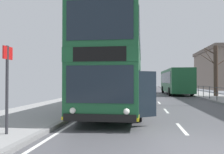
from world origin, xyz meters
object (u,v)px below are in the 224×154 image
Objects in this scene: background_bus_far_lane at (175,81)px; bare_tree_far_00 at (216,70)px; bus_stop_sign_near at (7,79)px; double_decker_bus_main at (117,67)px.

background_bus_far_lane is 6.32m from bare_tree_far_00.
bus_stop_sign_near is at bearing -121.43° from bare_tree_far_00.
background_bus_far_lane is 4.41× the size of bus_stop_sign_near.
double_decker_bus_main is 0.97× the size of background_bus_far_lane.
bare_tree_far_00 is at bearing 53.93° from double_decker_bus_main.
bare_tree_far_00 reaches higher than double_decker_bus_main.
bare_tree_far_00 is at bearing -58.98° from background_bus_far_lane.
bare_tree_far_00 reaches higher than background_bus_far_lane.
bare_tree_far_00 is (11.28, 18.46, 1.15)m from bus_stop_sign_near.
background_bus_far_lane is 2.13× the size of bare_tree_far_00.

